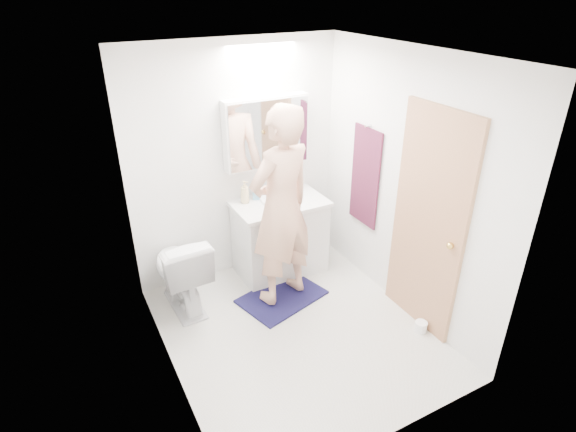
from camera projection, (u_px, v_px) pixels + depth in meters
floor at (296, 331)px, 4.23m from camera, size 2.50×2.50×0.00m
ceiling at (299, 54)px, 3.13m from camera, size 2.50×2.50×0.00m
wall_back at (237, 164)px, 4.66m from camera, size 2.50×0.00×2.50m
wall_front at (402, 299)px, 2.70m from camera, size 2.50×0.00×2.50m
wall_left at (159, 247)px, 3.22m from camera, size 0.00×2.50×2.50m
wall_right at (405, 187)px, 4.14m from camera, size 0.00×2.50×2.50m
vanity_cabinet at (280, 238)px, 4.94m from camera, size 0.90×0.55×0.78m
countertop at (280, 204)px, 4.76m from camera, size 0.95×0.58×0.04m
sink_basin at (278, 199)px, 4.76m from camera, size 0.36×0.36×0.03m
faucet at (270, 187)px, 4.88m from camera, size 0.02×0.02×0.16m
medicine_cabinet at (266, 132)px, 4.59m from camera, size 0.88×0.14×0.70m
mirror_panel at (270, 134)px, 4.53m from camera, size 0.84×0.01×0.66m
toilet at (180, 271)px, 4.38m from camera, size 0.47×0.80×0.80m
bath_rug at (282, 297)px, 4.66m from camera, size 0.92×0.74×0.02m
person at (281, 208)px, 4.20m from camera, size 0.79×0.62×1.91m
door at (428, 224)px, 3.95m from camera, size 0.04×0.80×2.00m
door_knob at (450, 246)px, 3.72m from camera, size 0.06×0.06×0.06m
towel at (365, 177)px, 4.61m from camera, size 0.02×0.42×1.00m
towel_hook at (368, 126)px, 4.36m from camera, size 0.07×0.02×0.02m
soap_bottle_a at (245, 192)px, 4.68m from camera, size 0.13×0.13×0.24m
soap_bottle_b at (256, 192)px, 4.78m from camera, size 0.09×0.10×0.16m
toothbrush_cup at (290, 188)px, 4.94m from camera, size 0.12×0.12×0.09m
toilet_paper_roll at (421, 327)px, 4.20m from camera, size 0.11×0.11×0.10m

